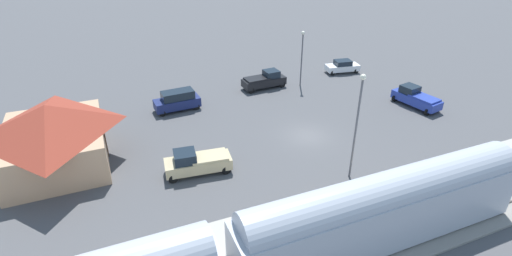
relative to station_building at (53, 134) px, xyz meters
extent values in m
plane|color=#4C4C4F|center=(-4.00, -22.00, -2.89)|extent=(200.00, 200.00, 0.00)
cube|color=gray|center=(-18.00, -22.00, -2.80)|extent=(4.80, 70.00, 0.18)
cube|color=#59544C|center=(-18.72, -22.00, -2.65)|extent=(0.10, 70.00, 0.12)
cube|color=#59544C|center=(-17.28, -22.00, -2.65)|extent=(0.10, 70.00, 0.12)
cube|color=#A8A399|center=(-14.00, -22.00, -2.74)|extent=(3.20, 46.00, 0.30)
cube|color=#ADB2BC|center=(-18.00, -19.38, -0.74)|extent=(2.90, 19.81, 3.70)
cube|color=gold|center=(-16.54, -19.38, -1.04)|extent=(0.04, 18.22, 0.36)
cylinder|color=#ADB2BC|center=(-18.00, -19.38, 1.01)|extent=(2.75, 19.02, 2.76)
cube|color=tan|center=(0.00, 0.00, -1.20)|extent=(9.71, 7.73, 3.39)
pyramid|color=maroon|center=(0.00, 0.00, 1.57)|extent=(10.51, 8.53, 2.16)
cube|color=#4C3323|center=(0.00, -3.89, -1.84)|extent=(1.10, 0.08, 2.10)
cylinder|color=#23284C|center=(-14.10, -31.07, -2.17)|extent=(0.22, 0.22, 0.85)
cylinder|color=silver|center=(-14.10, -31.07, -1.43)|extent=(0.36, 0.36, 0.62)
sphere|color=tan|center=(-14.10, -31.07, -1.00)|extent=(0.24, 0.24, 0.24)
cube|color=#283D9E|center=(-2.77, -36.54, -2.05)|extent=(5.66, 2.90, 0.92)
cube|color=#19232D|center=(-1.76, -36.36, -1.17)|extent=(2.01, 2.01, 0.84)
cylinder|color=black|center=(-0.81, -35.31, -2.51)|extent=(0.22, 0.76, 0.76)
cylinder|color=black|center=(-0.50, -37.00, -2.51)|extent=(0.22, 0.76, 0.76)
cylinder|color=black|center=(-5.04, -36.08, -2.51)|extent=(0.22, 0.76, 0.76)
cylinder|color=black|center=(-4.73, -37.78, -2.51)|extent=(0.22, 0.76, 0.76)
cube|color=#283D9E|center=(-3.70, -36.71, -1.49)|extent=(3.26, 2.37, 0.20)
cube|color=navy|center=(6.62, -11.65, -2.05)|extent=(2.23, 5.00, 1.00)
cube|color=#19232D|center=(6.63, -11.80, -1.11)|extent=(1.91, 3.52, 0.88)
cylinder|color=black|center=(5.66, -9.80, -2.55)|extent=(0.22, 0.68, 0.68)
cylinder|color=black|center=(7.38, -9.71, -2.55)|extent=(0.22, 0.68, 0.68)
cylinder|color=black|center=(5.87, -13.60, -2.55)|extent=(0.22, 0.68, 0.68)
cylinder|color=black|center=(7.58, -13.50, -2.55)|extent=(0.22, 0.68, 0.68)
cube|color=white|center=(9.67, -35.15, -2.17)|extent=(2.58, 4.75, 0.76)
cube|color=#19232D|center=(9.67, -35.15, -1.47)|extent=(1.96, 2.40, 0.64)
cylinder|color=black|center=(9.17, -33.34, -2.55)|extent=(0.22, 0.68, 0.68)
cylinder|color=black|center=(10.74, -33.61, -2.55)|extent=(0.22, 0.68, 0.68)
cylinder|color=black|center=(8.59, -36.69, -2.55)|extent=(0.22, 0.68, 0.68)
cylinder|color=black|center=(10.16, -36.96, -2.55)|extent=(0.22, 0.68, 0.68)
cube|color=black|center=(8.75, -22.99, -2.05)|extent=(2.29, 5.51, 0.92)
cube|color=#19232D|center=(8.81, -24.01, -1.17)|extent=(1.83, 1.83, 0.84)
cylinder|color=black|center=(9.74, -25.08, -2.51)|extent=(0.22, 0.76, 0.76)
cylinder|color=black|center=(8.03, -25.19, -2.51)|extent=(0.22, 0.76, 0.76)
cylinder|color=black|center=(9.47, -20.79, -2.51)|extent=(0.22, 0.76, 0.76)
cylinder|color=black|center=(7.76, -20.90, -2.51)|extent=(0.22, 0.76, 0.76)
cube|color=black|center=(8.69, -22.04, -1.49)|extent=(2.04, 3.08, 0.20)
cube|color=#C6B284|center=(-5.91, -10.65, -2.05)|extent=(2.56, 5.59, 0.92)
cube|color=#19232D|center=(-5.79, -9.63, -1.17)|extent=(1.91, 1.91, 0.84)
cylinder|color=black|center=(-6.52, -8.42, -2.51)|extent=(0.22, 0.76, 0.76)
cylinder|color=black|center=(-4.81, -8.61, -2.51)|extent=(0.22, 0.76, 0.76)
cylinder|color=black|center=(-7.00, -12.69, -2.51)|extent=(0.22, 0.76, 0.76)
cylinder|color=black|center=(-5.29, -12.88, -2.51)|extent=(0.22, 0.76, 0.76)
cube|color=#C6B284|center=(-6.01, -11.59, -1.49)|extent=(2.19, 3.16, 0.20)
cylinder|color=#515156|center=(-11.20, -21.88, 1.34)|extent=(0.16, 0.16, 8.46)
sphere|color=#EAE5C6|center=(-11.20, -21.88, 5.75)|extent=(0.44, 0.44, 0.44)
cylinder|color=#515156|center=(7.74, -27.59, 0.36)|extent=(0.16, 0.16, 6.51)
sphere|color=#EAE5C6|center=(7.74, -27.59, 3.80)|extent=(0.44, 0.44, 0.44)
camera|label=1|loc=(-31.92, -4.93, 15.55)|focal=26.84mm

